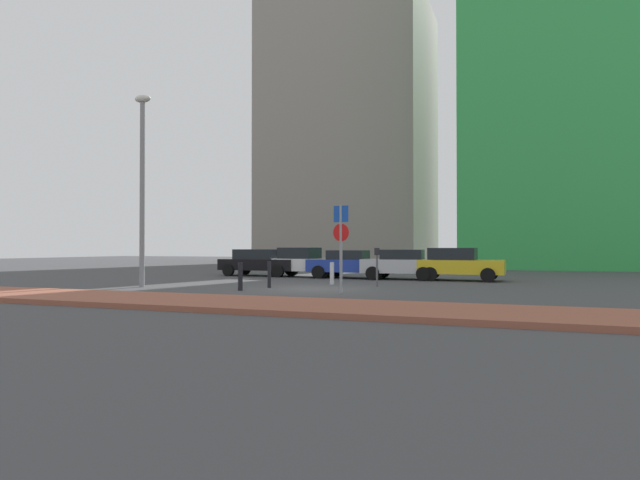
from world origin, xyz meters
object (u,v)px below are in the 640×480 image
Objects in this scene: parked_car_blue at (351,264)px; traffic_bollard_near at (332,273)px; parked_car_white at (304,262)px; parked_car_silver at (403,264)px; street_lamp at (142,175)px; traffic_bollard_far at (269,275)px; parked_car_yellow at (456,264)px; parking_meter at (377,262)px; parked_car_black at (260,262)px; traffic_bollard_mid at (240,277)px; parking_sign_post at (341,237)px.

parked_car_blue is 4.73m from traffic_bollard_near.
parked_car_silver is at bearing -5.31° from parked_car_white.
street_lamp reaches higher than traffic_bollard_far.
parked_car_silver reaches higher than parked_car_blue.
parked_car_yellow and parking_meter have the same top height.
parked_car_white is (2.57, 0.03, 0.02)m from parked_car_black.
parked_car_silver is 9.60m from traffic_bollard_mid.
parked_car_white reaches higher than parked_car_black.
parked_car_blue is at bearing 177.11° from parked_car_silver.
parked_car_white is at bearing 119.40° from parking_sign_post.
parked_car_silver is 12.52m from street_lamp.
traffic_bollard_far is (-1.60, -2.62, 0.04)m from traffic_bollard_near.
parking_sign_post reaches higher than parked_car_blue.
parked_car_blue is 1.06× the size of parked_car_silver.
parked_car_white is 4.16× the size of traffic_bollard_far.
parking_meter reaches higher than parked_car_blue.
parked_car_yellow is 0.56× the size of street_lamp.
parked_car_white is 5.38m from parked_car_silver.
parked_car_black is 7.94m from parked_car_silver.
parking_meter is 0.20× the size of street_lamp.
parked_car_blue reaches higher than traffic_bollard_far.
traffic_bollard_far is (-3.63, -7.15, -0.25)m from parked_car_silver.
traffic_bollard_near is at bearing -81.96° from parked_car_blue.
parked_car_silver is 8.49m from parking_sign_post.
parking_meter is at bearing -45.48° from parked_car_white.
parked_car_silver is at bearing -2.89° from parked_car_blue.
parking_sign_post is at bearing -20.94° from traffic_bollard_far.
traffic_bollard_mid is at bearing -136.59° from parking_meter.
parking_meter reaches higher than parked_car_black.
street_lamp is (-8.43, -3.57, 3.39)m from parking_meter.
parking_sign_post is (-0.34, -8.41, 1.12)m from parked_car_silver.
parked_car_blue is 5.18m from parked_car_yellow.
parked_car_white is 1.00× the size of parked_car_yellow.
traffic_bollard_far is (-6.11, -7.11, -0.28)m from parked_car_yellow.
parking_sign_post reaches higher than parked_car_silver.
traffic_bollard_near is at bearing 58.52° from traffic_bollard_far.
parked_car_white reaches higher than traffic_bollard_near.
parking_meter is (0.33, 3.47, -0.90)m from parking_sign_post.
parking_meter is (-0.00, -4.95, 0.22)m from parked_car_silver.
parked_car_white is 0.98× the size of parked_car_blue.
street_lamp is at bearing -108.86° from parked_car_white.
parking_sign_post is 4.46m from traffic_bollard_near.
street_lamp is (-8.44, -8.52, 3.62)m from parked_car_silver.
street_lamp is (-8.10, -0.11, 2.50)m from parking_sign_post.
parking_sign_post is (5.02, -8.91, 1.10)m from parked_car_white.
traffic_bollard_mid is (-3.66, -0.31, -1.37)m from parking_sign_post.
parked_car_black is at bearing 130.51° from parking_sign_post.
traffic_bollard_far is at bearing -77.29° from parked_car_white.
parked_car_white is 7.64m from parking_meter.
traffic_bollard_far is (-3.29, 1.26, -1.36)m from parking_sign_post.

